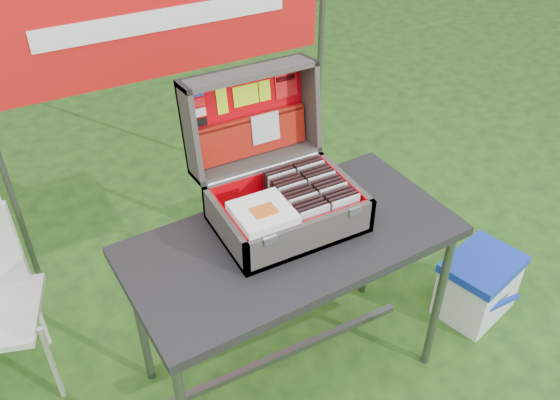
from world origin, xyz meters
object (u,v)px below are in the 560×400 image
suitcase (280,161)px  cardboard_box (345,233)px  table (291,309)px  cooler (478,285)px

suitcase → cardboard_box: size_ratio=1.32×
table → cooler: 1.03m
cardboard_box → table: bearing=-142.8°
table → cardboard_box: (0.61, 0.49, -0.19)m
suitcase → cooler: bearing=-14.3°
suitcase → cooler: suitcase is taller
cooler → cardboard_box: 0.72m
table → cardboard_box: bearing=35.7°
suitcase → cardboard_box: 1.09m
table → cardboard_box: size_ratio=3.07×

